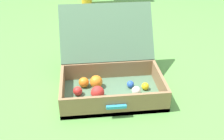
# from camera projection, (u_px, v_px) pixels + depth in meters

# --- Properties ---
(ground_plane) EXTENTS (16.00, 16.00, 0.00)m
(ground_plane) POSITION_uv_depth(u_px,v_px,m) (126.00, 91.00, 1.77)
(ground_plane) COLOR #569342
(open_suitcase) EXTENTS (0.61, 0.64, 0.46)m
(open_suitcase) POSITION_uv_depth(u_px,v_px,m) (110.00, 74.00, 1.74)
(open_suitcase) COLOR #4C7051
(open_suitcase) RESTS_ON ground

